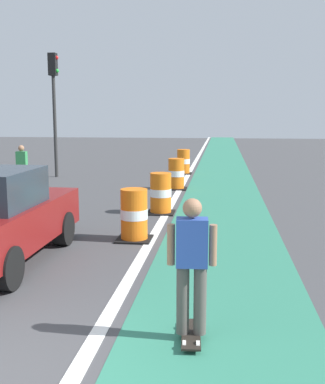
# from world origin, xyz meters

# --- Properties ---
(bike_lane_strip) EXTENTS (2.50, 80.00, 0.01)m
(bike_lane_strip) POSITION_xyz_m (2.40, 12.00, 0.00)
(bike_lane_strip) COLOR #2D755B
(bike_lane_strip) RESTS_ON ground
(lane_divider_stripe) EXTENTS (0.20, 80.00, 0.01)m
(lane_divider_stripe) POSITION_xyz_m (0.90, 12.00, 0.01)
(lane_divider_stripe) COLOR silver
(lane_divider_stripe) RESTS_ON ground
(skateboarder_on_lane) EXTENTS (0.57, 0.81, 1.69)m
(skateboarder_on_lane) POSITION_xyz_m (2.03, 1.37, 0.91)
(skateboarder_on_lane) COLOR black
(skateboarder_on_lane) RESTS_ON ground
(traffic_barrel_front) EXTENTS (0.73, 0.73, 1.09)m
(traffic_barrel_front) POSITION_xyz_m (0.55, 5.73, 0.53)
(traffic_barrel_front) COLOR orange
(traffic_barrel_front) RESTS_ON ground
(traffic_barrel_mid) EXTENTS (0.73, 0.73, 1.09)m
(traffic_barrel_mid) POSITION_xyz_m (0.75, 8.54, 0.53)
(traffic_barrel_mid) COLOR orange
(traffic_barrel_mid) RESTS_ON ground
(traffic_barrel_back) EXTENTS (0.73, 0.73, 1.09)m
(traffic_barrel_back) POSITION_xyz_m (0.77, 12.77, 0.53)
(traffic_barrel_back) COLOR orange
(traffic_barrel_back) RESTS_ON ground
(traffic_barrel_far) EXTENTS (0.73, 0.73, 1.09)m
(traffic_barrel_far) POSITION_xyz_m (0.67, 17.22, 0.53)
(traffic_barrel_far) COLOR orange
(traffic_barrel_far) RESTS_ON ground
(traffic_light_corner) EXTENTS (0.41, 0.32, 5.10)m
(traffic_light_corner) POSITION_xyz_m (-4.59, 15.54, 3.50)
(traffic_light_corner) COLOR #2D2D2D
(traffic_light_corner) RESTS_ON ground
(pedestrian_crossing) EXTENTS (0.34, 0.20, 1.61)m
(pedestrian_crossing) POSITION_xyz_m (-4.30, 11.34, 0.86)
(pedestrian_crossing) COLOR #33333D
(pedestrian_crossing) RESTS_ON ground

